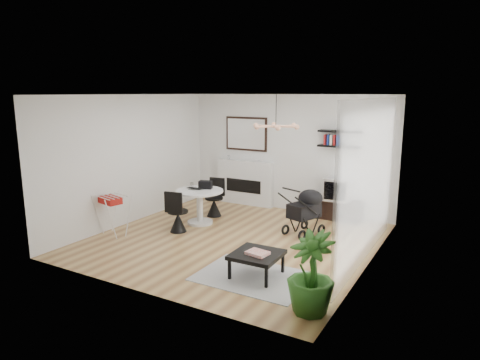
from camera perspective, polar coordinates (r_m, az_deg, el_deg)
The scene contains 25 objects.
floor at distance 8.18m, azimuth -0.85°, elevation -7.97°, with size 5.00×5.00×0.00m, color olive.
ceiling at distance 7.71m, azimuth -0.91°, elevation 11.31°, with size 5.00×5.00×0.00m, color white.
wall_back at distance 10.04m, azimuth 6.40°, elevation 3.58°, with size 5.00×5.00×0.00m, color white.
wall_left at distance 9.33m, azimuth -14.23°, elevation 2.69°, with size 5.00×5.00×0.00m, color white.
wall_right at distance 6.93m, azimuth 17.24°, elevation -0.49°, with size 5.00×5.00×0.00m, color white.
sheer_curtain at distance 7.14m, azimuth 16.81°, elevation -0.12°, with size 0.04×3.60×2.60m, color white.
fireplace at distance 10.56m, azimuth 0.67°, elevation 0.38°, with size 1.50×0.17×2.16m.
shelf_lower at distance 9.46m, azimuth 13.04°, elevation 4.39°, with size 0.90×0.25×0.04m, color black.
shelf_upper at distance 9.43m, azimuth 13.13°, elevation 6.32°, with size 0.90×0.25×0.04m, color black.
pendant_lamp at distance 7.67m, azimuth 4.80°, elevation 7.16°, with size 0.90×0.90×0.10m, color tan, non-canonical shape.
tv_console at distance 9.65m, azimuth 12.53°, elevation -3.83°, with size 1.15×0.40×0.43m, color black.
crt_tv at distance 9.53m, azimuth 12.94°, elevation -1.20°, with size 0.56×0.49×0.49m.
dining_table at distance 9.06m, azimuth -5.39°, elevation -2.88°, with size 1.00×1.00×0.73m.
laptop at distance 9.04m, azimuth -6.26°, elevation -1.23°, with size 0.37×0.24×0.03m, color black.
black_bag at distance 9.12m, azimuth -4.63°, elevation -0.64°, with size 0.28×0.17×0.17m, color black.
newspaper at distance 8.79m, azimuth -5.04°, elevation -1.64°, with size 0.31×0.25×0.01m, color silver.
drinking_glass at distance 9.30m, azimuth -6.42°, elevation -0.64°, with size 0.06×0.06×0.10m, color white.
chair_far at distance 9.65m, azimuth -3.44°, elevation -3.25°, with size 0.41×0.43×0.85m.
chair_near at distance 8.63m, azimuth -8.32°, elevation -5.15°, with size 0.43×0.44×0.86m.
drying_rack at distance 8.68m, azimuth -16.56°, elevation -4.39°, with size 0.63×0.61×0.80m.
stroller at distance 8.50m, azimuth 8.76°, elevation -4.36°, with size 0.73×0.89×0.98m.
rug at distance 6.63m, azimuth 1.74°, elevation -12.76°, with size 1.66×1.20×0.01m, color gray.
coffee_table at distance 6.53m, azimuth 2.25°, elevation -10.02°, with size 0.72×0.72×0.36m.
magazines at distance 6.46m, azimuth 2.35°, elevation -9.70°, with size 0.31×0.24×0.04m, color #DA4936.
potted_plant at distance 5.52m, azimuth 9.43°, elevation -12.13°, with size 0.59×0.59×1.06m, color #275D1A.
Camera 1 is at (3.92, -6.64, 2.74)m, focal length 32.00 mm.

